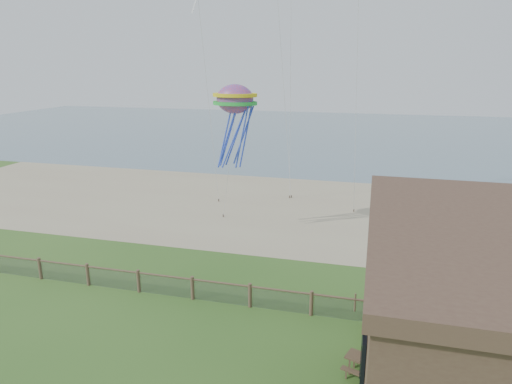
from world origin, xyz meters
TOP-DOWN VIEW (x-y plane):
  - sand_beach at (0.00, 22.00)m, footprint 72.00×20.00m
  - ocean at (0.00, 66.00)m, footprint 160.00×68.00m
  - chainlink_fence at (0.00, 6.00)m, footprint 36.20×0.20m
  - picnic_table at (5.75, 2.11)m, footprint 2.15×1.88m
  - octopus_kite at (-3.62, 15.58)m, footprint 3.16×2.38m

SIDE VIEW (x-z plane):
  - ocean at x=0.00m, z-range -0.01..0.01m
  - sand_beach at x=0.00m, z-range -0.01..0.01m
  - picnic_table at x=5.75m, z-range 0.00..0.76m
  - chainlink_fence at x=0.00m, z-range -0.07..1.18m
  - octopus_kite at x=-3.62m, z-range 4.65..10.76m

